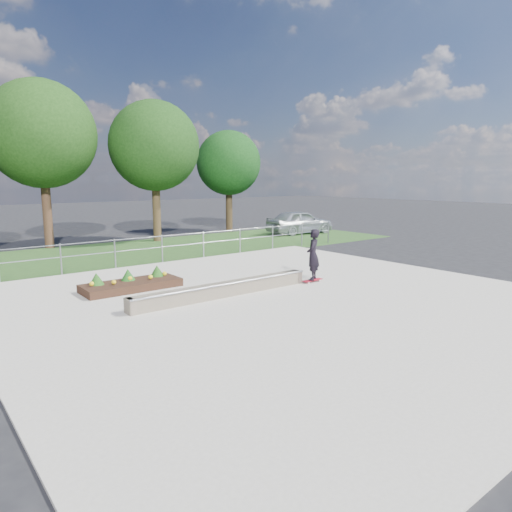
# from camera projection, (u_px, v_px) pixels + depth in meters

# --- Properties ---
(ground) EXTENTS (120.00, 120.00, 0.00)m
(ground) POSITION_uv_depth(u_px,v_px,m) (283.00, 301.00, 13.13)
(ground) COLOR black
(ground) RESTS_ON ground
(grass_verge) EXTENTS (30.00, 8.00, 0.02)m
(grass_verge) POSITION_uv_depth(u_px,v_px,m) (129.00, 253.00, 21.63)
(grass_verge) COLOR #24451B
(grass_verge) RESTS_ON ground
(concrete_slab) EXTENTS (15.00, 15.00, 0.06)m
(concrete_slab) POSITION_uv_depth(u_px,v_px,m) (283.00, 300.00, 13.12)
(concrete_slab) COLOR #ADA79A
(concrete_slab) RESTS_ON ground
(fence) EXTENTS (20.06, 0.06, 1.20)m
(fence) POSITION_uv_depth(u_px,v_px,m) (162.00, 245.00, 18.79)
(fence) COLOR gray
(fence) RESTS_ON ground
(tree_mid_left) EXTENTS (5.25, 5.25, 8.25)m
(tree_mid_left) POSITION_uv_depth(u_px,v_px,m) (41.00, 135.00, 22.25)
(tree_mid_left) COLOR #372016
(tree_mid_left) RESTS_ON ground
(tree_mid_right) EXTENTS (4.90, 4.90, 7.70)m
(tree_mid_right) POSITION_uv_depth(u_px,v_px,m) (154.00, 146.00, 24.91)
(tree_mid_right) COLOR #352515
(tree_mid_right) RESTS_ON ground
(tree_far_right) EXTENTS (4.20, 4.20, 6.60)m
(tree_far_right) POSITION_uv_depth(u_px,v_px,m) (229.00, 163.00, 29.87)
(tree_far_right) COLOR black
(tree_far_right) RESTS_ON ground
(grind_ledge) EXTENTS (6.00, 0.44, 0.43)m
(grind_ledge) POSITION_uv_depth(u_px,v_px,m) (224.00, 289.00, 13.43)
(grind_ledge) COLOR brown
(grind_ledge) RESTS_ON concrete_slab
(planter_bed) EXTENTS (3.00, 1.20, 0.61)m
(planter_bed) POSITION_uv_depth(u_px,v_px,m) (131.00, 283.00, 14.30)
(planter_bed) COLOR black
(planter_bed) RESTS_ON concrete_slab
(skateboarder) EXTENTS (0.80, 0.69, 1.79)m
(skateboarder) POSITION_uv_depth(u_px,v_px,m) (313.00, 255.00, 15.13)
(skateboarder) COLOR white
(skateboarder) RESTS_ON concrete_slab
(parked_car) EXTENTS (4.62, 2.18, 1.53)m
(parked_car) POSITION_uv_depth(u_px,v_px,m) (300.00, 222.00, 29.08)
(parked_car) COLOR #ABB0B4
(parked_car) RESTS_ON ground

